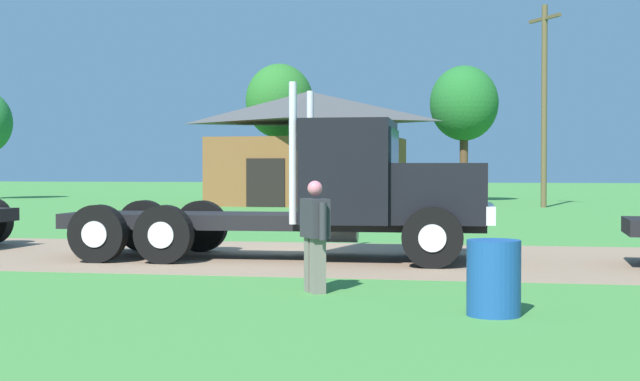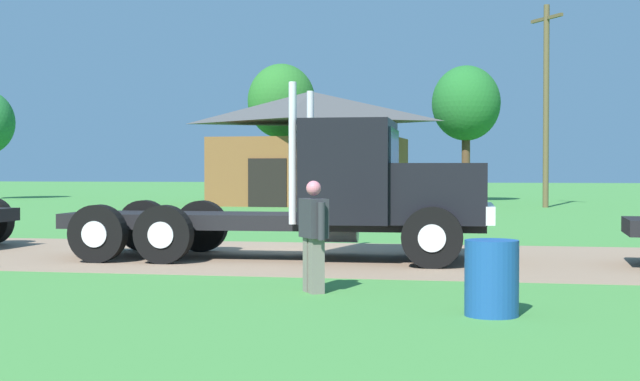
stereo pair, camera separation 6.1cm
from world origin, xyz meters
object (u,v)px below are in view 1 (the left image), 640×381
Objects in this scene: truck_foreground_white at (341,195)px; shed_building at (309,150)px; visitor_standing_near at (315,232)px; utility_pole_near at (544,101)px; steel_barrel at (494,278)px.

shed_building is at bearing 102.46° from truck_foreground_white.
visitor_standing_near is 29.77m from utility_pole_near.
utility_pole_near reaches higher than steel_barrel.
truck_foreground_white is at bearing 94.42° from visitor_standing_near.
truck_foreground_white is 5.30× the size of visitor_standing_near.
visitor_standing_near is 2.88m from steel_barrel.
shed_building reaches higher than truck_foreground_white.
shed_building reaches higher than steel_barrel.
steel_barrel is (2.40, -1.54, -0.40)m from visitor_standing_near.
utility_pole_near is (10.90, -0.92, 2.13)m from shed_building.
steel_barrel is at bearing -65.59° from truck_foreground_white.
truck_foreground_white reaches higher than visitor_standing_near.
truck_foreground_white is at bearing -102.11° from utility_pole_near.
utility_pole_near reaches higher than visitor_standing_near.
utility_pole_near is at bearing 77.89° from truck_foreground_white.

